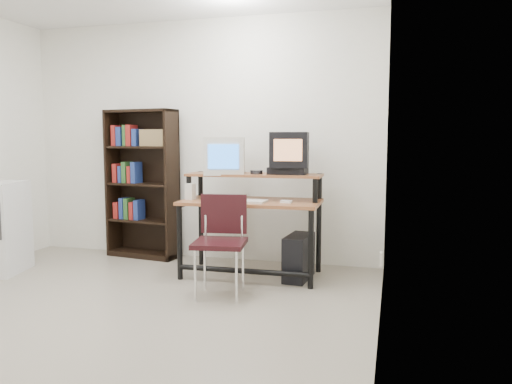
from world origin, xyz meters
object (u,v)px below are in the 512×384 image
(computer_desk, at_px, (252,204))
(school_chair, at_px, (221,234))
(crt_tv, at_px, (290,150))
(crt_monitor, at_px, (225,156))
(pc_tower, at_px, (299,257))
(bookshelf, at_px, (143,181))

(computer_desk, relative_size, school_chair, 1.58)
(computer_desk, distance_m, crt_tv, 0.63)
(crt_monitor, height_order, school_chair, crt_monitor)
(pc_tower, bearing_deg, bookshelf, 171.38)
(school_chair, xyz_separation_m, bookshelf, (-1.29, 1.06, 0.33))
(school_chair, bearing_deg, computer_desk, 73.83)
(school_chair, height_order, bookshelf, bookshelf)
(pc_tower, distance_m, bookshelf, 2.01)
(crt_monitor, relative_size, crt_tv, 1.21)
(school_chair, relative_size, bookshelf, 0.51)
(pc_tower, bearing_deg, school_chair, -127.28)
(pc_tower, bearing_deg, crt_monitor, 176.80)
(pc_tower, relative_size, school_chair, 0.53)
(crt_tv, bearing_deg, computer_desk, -165.46)
(computer_desk, relative_size, crt_monitor, 2.82)
(pc_tower, height_order, school_chair, school_chair)
(computer_desk, height_order, school_chair, computer_desk)
(crt_tv, xyz_separation_m, pc_tower, (0.13, -0.15, -1.01))
(crt_tv, bearing_deg, school_chair, -126.00)
(crt_monitor, xyz_separation_m, school_chair, (0.21, -0.72, -0.63))
(pc_tower, height_order, bookshelf, bookshelf)
(bookshelf, bearing_deg, pc_tower, -6.20)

